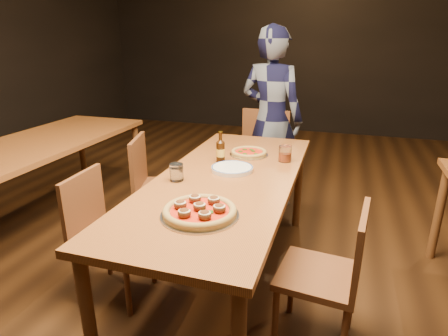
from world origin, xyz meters
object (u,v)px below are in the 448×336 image
(table_main, at_px, (226,187))
(pizza_meatball, at_px, (200,211))
(pizza_margherita, at_px, (249,153))
(amber_glass, at_px, (285,154))
(water_glass, at_px, (177,172))
(chair_main_e, at_px, (318,274))
(plate_stack, at_px, (232,169))
(chair_end, at_px, (259,162))
(diner, at_px, (271,119))
(chair_main_nw, at_px, (113,235))
(beer_bottle, at_px, (221,152))
(table_left, at_px, (38,150))
(chair_main_sw, at_px, (164,187))

(table_main, bearing_deg, pizza_meatball, -86.16)
(table_main, relative_size, pizza_margherita, 7.34)
(amber_glass, bearing_deg, water_glass, -134.93)
(chair_main_e, bearing_deg, plate_stack, -121.55)
(table_main, bearing_deg, chair_end, 92.44)
(chair_end, relative_size, diner, 0.58)
(chair_end, xyz_separation_m, diner, (0.06, 0.22, 0.35))
(chair_end, distance_m, amber_glass, 0.88)
(chair_main_nw, relative_size, water_glass, 8.22)
(plate_stack, xyz_separation_m, amber_glass, (0.29, 0.29, 0.04))
(plate_stack, bearing_deg, water_glass, -134.76)
(chair_main_nw, xyz_separation_m, plate_stack, (0.62, 0.43, 0.35))
(chair_main_nw, xyz_separation_m, pizza_meatball, (0.65, -0.22, 0.36))
(chair_end, distance_m, beer_bottle, 0.96)
(table_left, distance_m, chair_main_e, 2.40)
(pizza_meatball, xyz_separation_m, water_glass, (-0.29, 0.39, 0.03))
(plate_stack, bearing_deg, amber_glass, 44.91)
(amber_glass, bearing_deg, table_main, -126.15)
(beer_bottle, bearing_deg, water_glass, -109.55)
(pizza_margherita, xyz_separation_m, plate_stack, (-0.02, -0.36, -0.00))
(chair_end, bearing_deg, chair_main_sw, -125.80)
(table_left, bearing_deg, water_glass, -17.43)
(table_left, bearing_deg, pizza_margherita, 5.53)
(pizza_margherita, bearing_deg, table_left, -174.47)
(chair_end, bearing_deg, chair_main_e, -63.19)
(table_main, bearing_deg, water_glass, -149.44)
(chair_main_nw, bearing_deg, pizza_meatball, -110.97)
(table_main, relative_size, chair_main_nw, 2.40)
(beer_bottle, xyz_separation_m, diner, (0.13, 1.12, 0.00))
(table_main, distance_m, beer_bottle, 0.31)
(beer_bottle, xyz_separation_m, water_glass, (-0.14, -0.40, -0.02))
(chair_main_sw, height_order, beer_bottle, beer_bottle)
(table_left, height_order, chair_main_nw, chair_main_nw)
(pizza_meatball, xyz_separation_m, amber_glass, (0.25, 0.94, 0.03))
(pizza_meatball, bearing_deg, chair_end, 92.89)
(chair_end, xyz_separation_m, pizza_meatball, (0.09, -1.69, 0.30))
(chair_main_sw, distance_m, amber_glass, 1.00)
(chair_main_e, xyz_separation_m, pizza_meatball, (-0.56, -0.20, 0.36))
(chair_main_sw, bearing_deg, diner, -50.39)
(pizza_margherita, bearing_deg, diner, 90.89)
(pizza_margherita, bearing_deg, table_main, -92.81)
(diner, bearing_deg, plate_stack, 104.49)
(chair_end, bearing_deg, plate_stack, -83.65)
(chair_main_sw, bearing_deg, chair_main_e, -137.86)
(chair_main_e, distance_m, pizza_meatball, 0.69)
(amber_glass, bearing_deg, chair_end, 114.46)
(chair_main_nw, bearing_deg, chair_main_e, -93.50)
(chair_main_sw, distance_m, chair_end, 0.93)
(chair_main_e, xyz_separation_m, plate_stack, (-0.59, 0.46, 0.35))
(chair_main_nw, relative_size, beer_bottle, 4.00)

